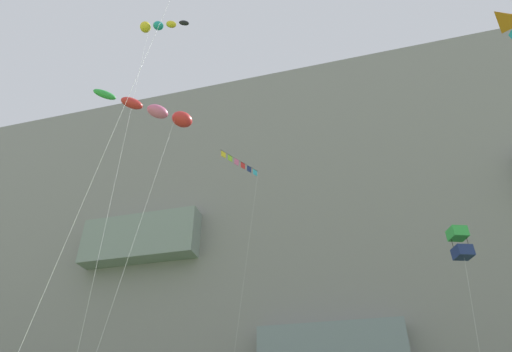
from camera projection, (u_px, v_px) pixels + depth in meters
name	position (u px, v px, depth m)	size (l,w,h in m)	color
cliff_face	(330.00, 251.00, 65.08)	(180.00, 24.07, 57.71)	gray
kite_windsock_mid_center	(160.00, 112.00, 24.80)	(4.57, 5.08, 19.59)	red
kite_windsock_mid_right	(157.00, 26.00, 33.41)	(3.89, 5.29, 31.14)	yellow
kite_banner_upper_right	(240.00, 171.00, 40.24)	(2.48, 4.36, 26.09)	black
kite_box_front_field	(460.00, 243.00, 27.93)	(2.64, 3.83, 15.15)	green
kite_delta_far_right	(508.00, 42.00, 26.58)	(3.97, 5.48, 24.37)	orange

